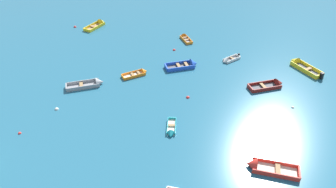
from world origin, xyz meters
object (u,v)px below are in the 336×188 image
rowboat_maroon_far_left (273,85)px  mooring_buoy_between_boats_right (57,109)px  rowboat_orange_far_right (140,73)px  rowboat_blue_back_row_center (188,65)px  mooring_buoy_outer_edge (20,133)px  mooring_buoy_between_boats_left (293,108)px  mooring_buoy_far_field (75,27)px  rowboat_yellow_center (99,24)px  rowboat_yellow_midfield_left (300,65)px  mooring_buoy_central (174,50)px  rowboat_red_back_row_right (262,167)px  rowboat_white_midfield_right (228,60)px  rowboat_grey_distant_center (92,84)px  rowboat_turquoise_outer_left (171,131)px  rowboat_orange_near_left (184,37)px  mooring_buoy_trailing (188,98)px

rowboat_maroon_far_left → mooring_buoy_between_boats_right: size_ratio=11.11×
rowboat_orange_far_right → rowboat_blue_back_row_center: (5.59, 2.74, 0.07)m
mooring_buoy_outer_edge → mooring_buoy_between_boats_left: bearing=17.1°
mooring_buoy_between_boats_right → mooring_buoy_far_field: size_ratio=0.86×
rowboat_blue_back_row_center → mooring_buoy_between_boats_right: rowboat_blue_back_row_center is taller
rowboat_blue_back_row_center → rowboat_maroon_far_left: bearing=-16.1°
rowboat_yellow_center → mooring_buoy_between_boats_right: bearing=-81.9°
rowboat_maroon_far_left → rowboat_yellow_midfield_left: rowboat_yellow_midfield_left is taller
mooring_buoy_central → mooring_buoy_between_boats_right: bearing=-124.4°
rowboat_yellow_midfield_left → mooring_buoy_between_boats_left: rowboat_yellow_midfield_left is taller
rowboat_red_back_row_right → rowboat_white_midfield_right: (-2.58, 17.68, -0.05)m
rowboat_grey_distant_center → rowboat_turquoise_outer_left: bearing=-32.3°
rowboat_orange_far_right → rowboat_grey_distant_center: 5.84m
rowboat_orange_far_right → rowboat_white_midfield_right: (10.72, 4.89, -0.00)m
rowboat_grey_distant_center → rowboat_red_back_row_right: 20.56m
rowboat_white_midfield_right → rowboat_orange_near_left: size_ratio=0.82×
rowboat_blue_back_row_center → rowboat_orange_near_left: 8.21m
rowboat_grey_distant_center → mooring_buoy_trailing: 11.21m
rowboat_orange_far_right → mooring_buoy_between_boats_right: (-6.98, -8.07, -0.16)m
rowboat_yellow_center → rowboat_blue_back_row_center: size_ratio=1.03×
mooring_buoy_trailing → rowboat_orange_near_left: bearing=97.9°
rowboat_blue_back_row_center → rowboat_orange_near_left: (-1.34, 8.09, -0.06)m
rowboat_blue_back_row_center → rowboat_red_back_row_right: (7.71, -15.53, -0.02)m
rowboat_white_midfield_right → mooring_buoy_outer_edge: rowboat_white_midfield_right is taller
rowboat_orange_far_right → mooring_buoy_outer_edge: bearing=-126.2°
rowboat_yellow_midfield_left → mooring_buoy_trailing: size_ratio=11.44×
rowboat_turquoise_outer_left → mooring_buoy_central: rowboat_turquoise_outer_left is taller
rowboat_turquoise_outer_left → rowboat_red_back_row_right: (8.02, -3.15, 0.07)m
rowboat_orange_near_left → rowboat_turquoise_outer_left: bearing=-87.1°
rowboat_yellow_center → mooring_buoy_central: 15.00m
rowboat_white_midfield_right → mooring_buoy_between_boats_left: bearing=-53.3°
mooring_buoy_between_boats_left → mooring_buoy_far_field: mooring_buoy_far_field is taller
rowboat_orange_far_right → rowboat_turquoise_outer_left: bearing=-61.3°
rowboat_orange_far_right → rowboat_maroon_far_left: rowboat_maroon_far_left is taller
mooring_buoy_between_boats_right → rowboat_yellow_midfield_left: bearing=25.9°
rowboat_turquoise_outer_left → rowboat_grey_distant_center: bearing=147.7°
rowboat_turquoise_outer_left → mooring_buoy_between_boats_right: rowboat_turquoise_outer_left is taller
mooring_buoy_outer_edge → mooring_buoy_central: 22.43m
rowboat_grey_distant_center → rowboat_blue_back_row_center: size_ratio=1.00×
rowboat_yellow_center → mooring_buoy_outer_edge: 25.75m
rowboat_maroon_far_left → mooring_buoy_far_field: bearing=157.0°
rowboat_orange_near_left → mooring_buoy_outer_edge: (-13.04, -22.86, -0.16)m
rowboat_turquoise_outer_left → rowboat_maroon_far_left: 14.10m
rowboat_turquoise_outer_left → rowboat_yellow_midfield_left: rowboat_yellow_midfield_left is taller
rowboat_yellow_center → mooring_buoy_far_field: 3.82m
rowboat_turquoise_outer_left → rowboat_white_midfield_right: bearing=69.5°
mooring_buoy_between_boats_left → mooring_buoy_between_boats_right: bearing=-170.4°
rowboat_red_back_row_right → mooring_buoy_between_boats_right: bearing=166.9°
rowboat_yellow_midfield_left → mooring_buoy_far_field: size_ratio=9.88×
rowboat_orange_near_left → mooring_buoy_central: (-0.97, -3.95, -0.16)m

